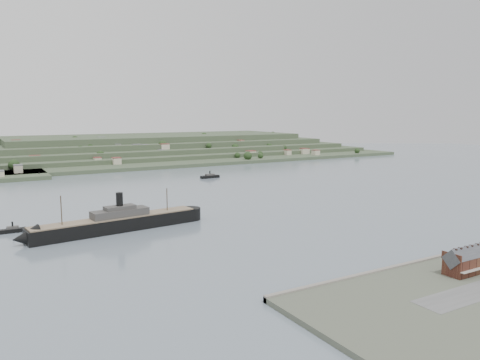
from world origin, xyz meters
TOP-DOWN VIEW (x-y plane):
  - ground at (0.00, 0.00)m, footprint 1400.00×1400.00m
  - far_peninsula at (27.91, 393.10)m, footprint 760.00×309.00m
  - steamship at (-128.46, -25.77)m, footprint 105.96×23.87m
  - tugboat at (-175.77, -0.17)m, footprint 13.48×3.61m
  - ferry_west at (-133.88, 225.00)m, footprint 16.05×6.35m
  - ferry_east at (13.20, 138.13)m, footprint 19.74×6.34m

SIDE VIEW (x-z plane):
  - ground at x=0.00m, z-range 0.00..0.00m
  - ferry_west at x=-133.88m, z-range -1.52..4.34m
  - tugboat at x=-175.77m, z-range -1.55..4.51m
  - ferry_east at x=13.20m, z-range -1.90..5.42m
  - steamship at x=-128.46m, z-range -8.02..17.42m
  - far_peninsula at x=27.91m, z-range -3.12..26.88m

